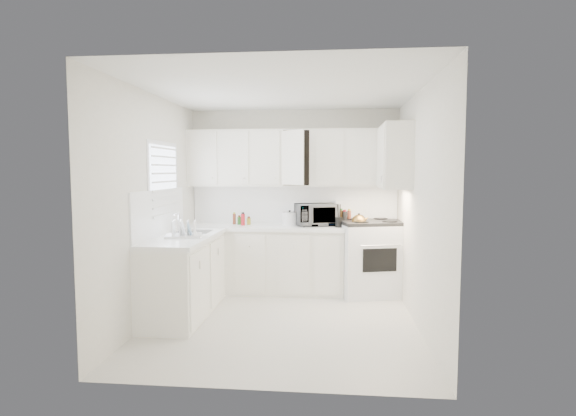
# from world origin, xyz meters

# --- Properties ---
(floor) EXTENTS (3.20, 3.20, 0.00)m
(floor) POSITION_xyz_m (0.00, 0.00, 0.00)
(floor) COLOR silver
(floor) RESTS_ON ground
(ceiling) EXTENTS (3.20, 3.20, 0.00)m
(ceiling) POSITION_xyz_m (0.00, 0.00, 2.60)
(ceiling) COLOR white
(ceiling) RESTS_ON ground
(wall_back) EXTENTS (3.00, 0.00, 3.00)m
(wall_back) POSITION_xyz_m (0.00, 1.60, 1.30)
(wall_back) COLOR white
(wall_back) RESTS_ON ground
(wall_front) EXTENTS (3.00, 0.00, 3.00)m
(wall_front) POSITION_xyz_m (0.00, -1.60, 1.30)
(wall_front) COLOR white
(wall_front) RESTS_ON ground
(wall_left) EXTENTS (0.00, 3.20, 3.20)m
(wall_left) POSITION_xyz_m (-1.50, 0.00, 1.30)
(wall_left) COLOR white
(wall_left) RESTS_ON ground
(wall_right) EXTENTS (0.00, 3.20, 3.20)m
(wall_right) POSITION_xyz_m (1.50, 0.00, 1.30)
(wall_right) COLOR white
(wall_right) RESTS_ON ground
(window_blinds) EXTENTS (0.06, 0.96, 1.06)m
(window_blinds) POSITION_xyz_m (-1.48, 0.35, 1.55)
(window_blinds) COLOR white
(window_blinds) RESTS_ON wall_left
(lower_cabinets_back) EXTENTS (2.22, 0.60, 0.90)m
(lower_cabinets_back) POSITION_xyz_m (-0.39, 1.30, 0.45)
(lower_cabinets_back) COLOR white
(lower_cabinets_back) RESTS_ON floor
(lower_cabinets_left) EXTENTS (0.60, 1.60, 0.90)m
(lower_cabinets_left) POSITION_xyz_m (-1.20, 0.20, 0.45)
(lower_cabinets_left) COLOR white
(lower_cabinets_left) RESTS_ON floor
(countertop_back) EXTENTS (2.24, 0.64, 0.05)m
(countertop_back) POSITION_xyz_m (-0.39, 1.29, 0.93)
(countertop_back) COLOR white
(countertop_back) RESTS_ON lower_cabinets_back
(countertop_left) EXTENTS (0.64, 1.62, 0.05)m
(countertop_left) POSITION_xyz_m (-1.19, 0.20, 0.93)
(countertop_left) COLOR white
(countertop_left) RESTS_ON lower_cabinets_left
(backsplash_back) EXTENTS (2.98, 0.02, 0.55)m
(backsplash_back) POSITION_xyz_m (0.00, 1.59, 1.23)
(backsplash_back) COLOR white
(backsplash_back) RESTS_ON wall_back
(backsplash_left) EXTENTS (0.02, 1.60, 0.55)m
(backsplash_left) POSITION_xyz_m (-1.49, 0.20, 1.23)
(backsplash_left) COLOR white
(backsplash_left) RESTS_ON wall_left
(upper_cabinets_back) EXTENTS (3.00, 0.33, 0.80)m
(upper_cabinets_back) POSITION_xyz_m (0.00, 1.44, 1.50)
(upper_cabinets_back) COLOR white
(upper_cabinets_back) RESTS_ON wall_back
(upper_cabinets_right) EXTENTS (0.33, 0.90, 0.80)m
(upper_cabinets_right) POSITION_xyz_m (1.33, 0.82, 1.50)
(upper_cabinets_right) COLOR white
(upper_cabinets_right) RESTS_ON wall_right
(sink) EXTENTS (0.42, 0.38, 0.30)m
(sink) POSITION_xyz_m (-1.19, 0.55, 1.07)
(sink) COLOR gray
(sink) RESTS_ON countertop_left
(stove) EXTENTS (1.01, 0.89, 1.32)m
(stove) POSITION_xyz_m (1.10, 1.29, 0.66)
(stove) COLOR white
(stove) RESTS_ON floor
(tea_kettle) EXTENTS (0.25, 0.21, 0.22)m
(tea_kettle) POSITION_xyz_m (0.92, 1.13, 1.05)
(tea_kettle) COLOR olive
(tea_kettle) RESTS_ON stove
(frying_pan) EXTENTS (0.31, 0.43, 0.04)m
(frying_pan) POSITION_xyz_m (1.28, 1.45, 0.96)
(frying_pan) COLOR black
(frying_pan) RESTS_ON stove
(microwave) EXTENTS (0.63, 0.48, 0.38)m
(microwave) POSITION_xyz_m (0.34, 1.36, 1.14)
(microwave) COLOR gray
(microwave) RESTS_ON countertop_back
(rice_cooker) EXTENTS (0.23, 0.23, 0.21)m
(rice_cooker) POSITION_xyz_m (-0.04, 1.36, 1.06)
(rice_cooker) COLOR white
(rice_cooker) RESTS_ON countertop_back
(paper_towel) EXTENTS (0.12, 0.12, 0.27)m
(paper_towel) POSITION_xyz_m (0.06, 1.48, 1.08)
(paper_towel) COLOR white
(paper_towel) RESTS_ON countertop_back
(utensil_crock) EXTENTS (0.12, 0.12, 0.33)m
(utensil_crock) POSITION_xyz_m (0.65, 1.19, 1.11)
(utensil_crock) COLOR black
(utensil_crock) RESTS_ON countertop_back
(dish_rack) EXTENTS (0.46, 0.39, 0.22)m
(dish_rack) POSITION_xyz_m (-1.17, 0.09, 1.06)
(dish_rack) COLOR white
(dish_rack) RESTS_ON countertop_left
(spice_left_0) EXTENTS (0.06, 0.06, 0.13)m
(spice_left_0) POSITION_xyz_m (-0.85, 1.42, 1.02)
(spice_left_0) COLOR brown
(spice_left_0) RESTS_ON countertop_back
(spice_left_1) EXTENTS (0.06, 0.06, 0.13)m
(spice_left_1) POSITION_xyz_m (-0.78, 1.33, 1.02)
(spice_left_1) COLOR #296220
(spice_left_1) RESTS_ON countertop_back
(spice_left_2) EXTENTS (0.06, 0.06, 0.13)m
(spice_left_2) POSITION_xyz_m (-0.70, 1.42, 1.02)
(spice_left_2) COLOR red
(spice_left_2) RESTS_ON countertop_back
(spice_left_3) EXTENTS (0.06, 0.06, 0.13)m
(spice_left_3) POSITION_xyz_m (-0.62, 1.33, 1.02)
(spice_left_3) COLOR gold
(spice_left_3) RESTS_ON countertop_back
(sauce_right_0) EXTENTS (0.06, 0.06, 0.19)m
(sauce_right_0) POSITION_xyz_m (0.58, 1.46, 1.05)
(sauce_right_0) COLOR red
(sauce_right_0) RESTS_ON countertop_back
(sauce_right_1) EXTENTS (0.06, 0.06, 0.19)m
(sauce_right_1) POSITION_xyz_m (0.64, 1.40, 1.05)
(sauce_right_1) COLOR gold
(sauce_right_1) RESTS_ON countertop_back
(sauce_right_2) EXTENTS (0.06, 0.06, 0.19)m
(sauce_right_2) POSITION_xyz_m (0.69, 1.46, 1.05)
(sauce_right_2) COLOR #573918
(sauce_right_2) RESTS_ON countertop_back
(sauce_right_3) EXTENTS (0.06, 0.06, 0.19)m
(sauce_right_3) POSITION_xyz_m (0.74, 1.40, 1.05)
(sauce_right_3) COLOR black
(sauce_right_3) RESTS_ON countertop_back
(sauce_right_4) EXTENTS (0.06, 0.06, 0.19)m
(sauce_right_4) POSITION_xyz_m (0.80, 1.46, 1.05)
(sauce_right_4) COLOR brown
(sauce_right_4) RESTS_ON countertop_back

